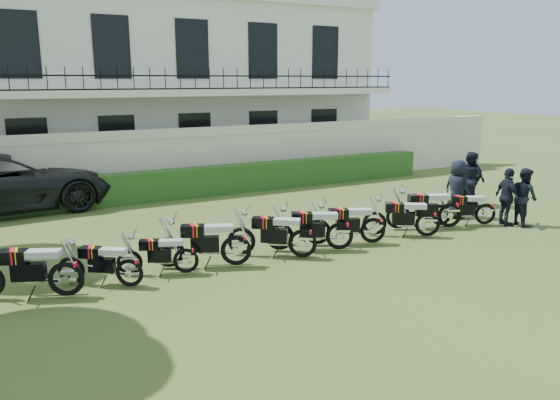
{
  "coord_description": "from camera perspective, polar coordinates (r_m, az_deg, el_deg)",
  "views": [
    {
      "loc": [
        -5.7,
        -10.51,
        3.98
      ],
      "look_at": [
        0.79,
        1.61,
        0.93
      ],
      "focal_mm": 35.0,
      "sensor_mm": 36.0,
      "label": 1
    }
  ],
  "objects": [
    {
      "name": "ground",
      "position": [
        12.6,
        0.27,
        -5.91
      ],
      "size": [
        100.0,
        100.0,
        0.0
      ],
      "primitive_type": "plane",
      "color": "#3D5421",
      "rests_on": "ground"
    },
    {
      "name": "perimeter_wall",
      "position": [
        19.57,
        -10.98,
        4.03
      ],
      "size": [
        30.0,
        0.35,
        2.3
      ],
      "color": "beige",
      "rests_on": "ground"
    },
    {
      "name": "hedge",
      "position": [
        19.25,
        -7.35,
        1.99
      ],
      "size": [
        18.0,
        0.6,
        1.0
      ],
      "primitive_type": "cube",
      "color": "#264A1A",
      "rests_on": "ground"
    },
    {
      "name": "building",
      "position": [
        25.12,
        -15.39,
        11.46
      ],
      "size": [
        20.4,
        9.6,
        7.4
      ],
      "color": "silver",
      "rests_on": "ground"
    },
    {
      "name": "motorcycle_0",
      "position": [
        10.91,
        -21.5,
        -6.88
      ],
      "size": [
        1.95,
        0.98,
        1.14
      ],
      "rotation": [
        0.0,
        0.0,
        1.16
      ],
      "color": "black",
      "rests_on": "ground"
    },
    {
      "name": "motorcycle_1",
      "position": [
        11.03,
        -15.48,
        -6.66
      ],
      "size": [
        1.48,
        1.1,
        0.96
      ],
      "rotation": [
        0.0,
        0.0,
        0.95
      ],
      "color": "black",
      "rests_on": "ground"
    },
    {
      "name": "motorcycle_2",
      "position": [
        11.54,
        -9.82,
        -5.64
      ],
      "size": [
        1.59,
        0.78,
        0.92
      ],
      "rotation": [
        0.0,
        0.0,
        1.18
      ],
      "color": "black",
      "rests_on": "ground"
    },
    {
      "name": "motorcycle_3",
      "position": [
        11.83,
        -4.61,
        -4.5
      ],
      "size": [
        1.98,
        0.99,
        1.15
      ],
      "rotation": [
        0.0,
        0.0,
        1.17
      ],
      "color": "black",
      "rests_on": "ground"
    },
    {
      "name": "motorcycle_4",
      "position": [
        12.31,
        2.38,
        -3.83
      ],
      "size": [
        1.72,
        1.3,
        1.12
      ],
      "rotation": [
        0.0,
        0.0,
        0.94
      ],
      "color": "black",
      "rests_on": "ground"
    },
    {
      "name": "motorcycle_5",
      "position": [
        12.95,
        6.26,
        -3.06
      ],
      "size": [
        1.91,
        1.04,
        1.13
      ],
      "rotation": [
        0.0,
        0.0,
        1.12
      ],
      "color": "black",
      "rests_on": "ground"
    },
    {
      "name": "motorcycle_6",
      "position": [
        13.58,
        9.71,
        -2.5
      ],
      "size": [
        1.89,
        0.94,
        1.09
      ],
      "rotation": [
        0.0,
        0.0,
        1.17
      ],
      "color": "black",
      "rests_on": "ground"
    },
    {
      "name": "motorcycle_7",
      "position": [
        14.46,
        15.2,
        -1.88
      ],
      "size": [
        1.7,
        1.17,
        1.08
      ],
      "rotation": [
        0.0,
        0.0,
        0.99
      ],
      "color": "black",
      "rests_on": "ground"
    },
    {
      "name": "motorcycle_8",
      "position": [
        15.51,
        17.37,
        -0.91
      ],
      "size": [
        2.0,
        0.98,
        1.16
      ],
      "rotation": [
        0.0,
        0.0,
        1.18
      ],
      "color": "black",
      "rests_on": "ground"
    },
    {
      "name": "motorcycle_9",
      "position": [
        16.16,
        20.69,
        -0.87
      ],
      "size": [
        1.73,
        0.88,
        1.01
      ],
      "rotation": [
        0.0,
        0.0,
        1.16
      ],
      "color": "black",
      "rests_on": "ground"
    },
    {
      "name": "suv",
      "position": [
        18.59,
        -27.06,
        1.63
      ],
      "size": [
        6.85,
        3.7,
        1.82
      ],
      "primitive_type": "imported",
      "rotation": [
        0.0,
        0.0,
        1.68
      ],
      "color": "black",
      "rests_on": "ground"
    },
    {
      "name": "officer_1",
      "position": [
        16.5,
        24.14,
        0.31
      ],
      "size": [
        0.8,
        0.92,
        1.61
      ],
      "primitive_type": "imported",
      "rotation": [
        0.0,
        0.0,
        1.3
      ],
      "color": "black",
      "rests_on": "ground"
    },
    {
      "name": "officer_2",
      "position": [
        16.28,
        22.66,
        0.29
      ],
      "size": [
        0.62,
        1.01,
        1.61
      ],
      "primitive_type": "imported",
      "rotation": [
        0.0,
        0.0,
        1.31
      ],
      "color": "black",
      "rests_on": "ground"
    },
    {
      "name": "officer_3",
      "position": [
        16.69,
        18.02,
        1.09
      ],
      "size": [
        0.68,
        0.91,
        1.71
      ],
      "primitive_type": "imported",
      "rotation": [
        0.0,
        0.0,
        1.74
      ],
      "color": "black",
      "rests_on": "ground"
    },
    {
      "name": "officer_4",
      "position": [
        18.34,
        19.17,
        2.07
      ],
      "size": [
        0.85,
        0.99,
        1.75
      ],
      "primitive_type": "imported",
      "rotation": [
        0.0,
        0.0,
        1.81
      ],
      "color": "black",
      "rests_on": "ground"
    },
    {
      "name": "officer_5",
      "position": [
        18.58,
        19.44,
        2.11
      ],
      "size": [
        0.48,
        1.03,
        1.71
      ],
      "primitive_type": "imported",
      "rotation": [
        0.0,
        0.0,
        1.51
      ],
      "color": "black",
      "rests_on": "ground"
    }
  ]
}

